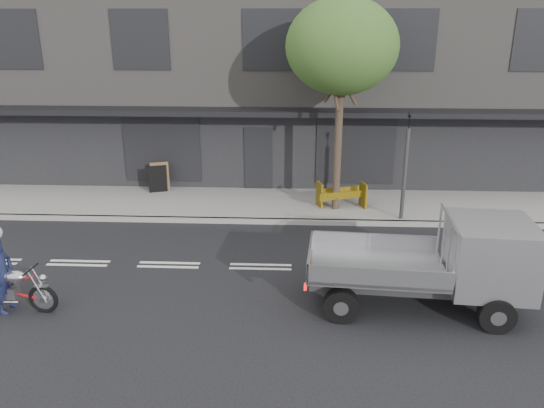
{
  "coord_description": "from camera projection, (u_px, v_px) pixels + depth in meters",
  "views": [
    {
      "loc": [
        0.87,
        -12.38,
        6.06
      ],
      "look_at": [
        0.27,
        0.5,
        1.56
      ],
      "focal_mm": 35.0,
      "sensor_mm": 36.0,
      "label": 1
    }
  ],
  "objects": [
    {
      "name": "ground",
      "position": [
        261.0,
        267.0,
        13.71
      ],
      "size": [
        80.0,
        80.0,
        0.0
      ],
      "primitive_type": "plane",
      "color": "black",
      "rests_on": "ground"
    },
    {
      "name": "building_main",
      "position": [
        277.0,
        69.0,
        23.05
      ],
      "size": [
        26.0,
        10.0,
        8.0
      ],
      "primitive_type": "cube",
      "color": "slate",
      "rests_on": "ground"
    },
    {
      "name": "motorcycle",
      "position": [
        12.0,
        288.0,
        11.5
      ],
      "size": [
        2.06,
        0.6,
        1.06
      ],
      "rotation": [
        0.0,
        0.0,
        -0.07
      ],
      "color": "black",
      "rests_on": "ground"
    },
    {
      "name": "flatbed_ute",
      "position": [
        468.0,
        258.0,
        11.32
      ],
      "size": [
        4.8,
        2.26,
        2.16
      ],
      "rotation": [
        0.0,
        0.0,
        -0.08
      ],
      "color": "black",
      "rests_on": "ground"
    },
    {
      "name": "construction_barrier",
      "position": [
        342.0,
        196.0,
        17.33
      ],
      "size": [
        1.66,
        1.06,
        0.87
      ],
      "primitive_type": null,
      "rotation": [
        0.0,
        0.0,
        0.31
      ],
      "color": "#D6A30B",
      "rests_on": "sidewalk"
    },
    {
      "name": "kerb",
      "position": [
        267.0,
        221.0,
        16.61
      ],
      "size": [
        32.0,
        0.2,
        0.15
      ],
      "primitive_type": "cube",
      "color": "gray",
      "rests_on": "ground"
    },
    {
      "name": "rider",
      "position": [
        3.0,
        275.0,
        11.4
      ],
      "size": [
        0.45,
        0.65,
        1.71
      ],
      "primitive_type": "imported",
      "rotation": [
        0.0,
        0.0,
        1.5
      ],
      "color": "#151A3B",
      "rests_on": "ground"
    },
    {
      "name": "traffic_light_pole",
      "position": [
        405.0,
        172.0,
        16.14
      ],
      "size": [
        0.12,
        0.12,
        3.5
      ],
      "color": "#2D2D30",
      "rests_on": "ground"
    },
    {
      "name": "street_tree",
      "position": [
        342.0,
        47.0,
        15.83
      ],
      "size": [
        3.4,
        3.4,
        6.74
      ],
      "color": "#382B21",
      "rests_on": "ground"
    },
    {
      "name": "sandwich_board",
      "position": [
        158.0,
        179.0,
        18.92
      ],
      "size": [
        0.76,
        0.62,
        1.03
      ],
      "primitive_type": null,
      "rotation": [
        0.0,
        0.0,
        0.32
      ],
      "color": "black",
      "rests_on": "sidewalk"
    },
    {
      "name": "sidewalk",
      "position": [
        270.0,
        204.0,
        18.12
      ],
      "size": [
        32.0,
        3.2,
        0.15
      ],
      "primitive_type": "cube",
      "color": "gray",
      "rests_on": "ground"
    }
  ]
}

